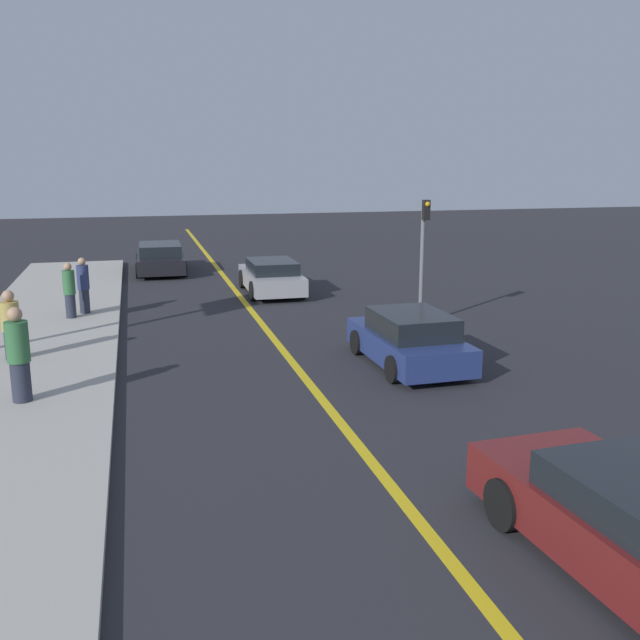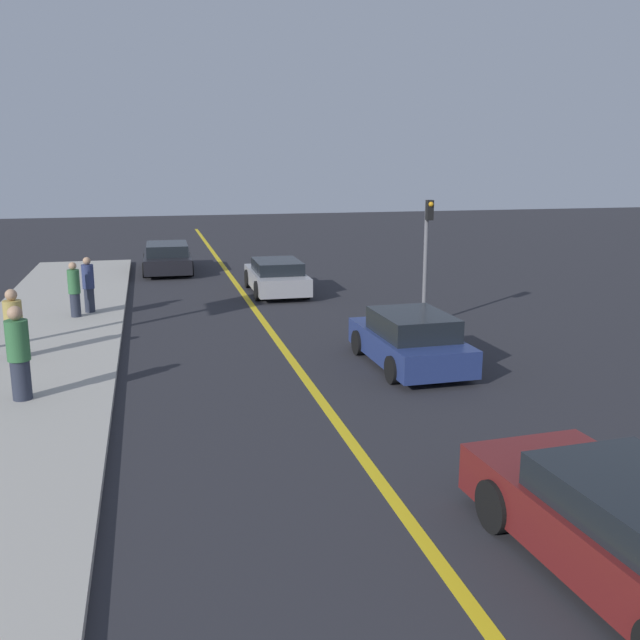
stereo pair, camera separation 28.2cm
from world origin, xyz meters
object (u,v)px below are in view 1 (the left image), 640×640
Objects in this scene: pedestrian_mid_group at (11,326)px; pedestrian_by_sign at (83,285)px; pedestrian_near_curb at (19,355)px; car_parked_left_lot at (160,258)px; car_ahead_center at (409,340)px; car_far_distant at (271,277)px; pedestrian_far_standing at (69,290)px; traffic_light at (423,248)px.

pedestrian_mid_group is 5.03m from pedestrian_by_sign.
pedestrian_near_curb reaches higher than pedestrian_by_sign.
car_parked_left_lot is 2.84× the size of pedestrian_mid_group.
car_far_distant is (-1.37, 9.67, -0.02)m from car_ahead_center.
car_ahead_center is 16.31m from car_parked_left_lot.
pedestrian_mid_group is at bearing 163.77° from car_ahead_center.
pedestrian_near_curb is at bearing -94.93° from pedestrian_by_sign.
pedestrian_near_curb reaches higher than car_parked_left_lot.
pedestrian_far_standing is 0.97× the size of pedestrian_by_sign.
pedestrian_near_curb is 8.05m from pedestrian_by_sign.
car_parked_left_lot is 9.39m from pedestrian_far_standing.
car_ahead_center is 10.42m from pedestrian_by_sign.
pedestrian_far_standing is at bearing 87.40° from pedestrian_near_curb.
pedestrian_near_curb is at bearing -155.41° from traffic_light.
pedestrian_by_sign is at bearing 160.06° from traffic_light.
pedestrian_near_curb is 11.15m from traffic_light.
traffic_light is (6.84, -11.75, 1.62)m from car_parked_left_lot.
pedestrian_near_curb is 0.52× the size of traffic_light.
car_parked_left_lot is at bearing 120.22° from traffic_light.
pedestrian_by_sign is (0.35, 0.58, 0.03)m from pedestrian_far_standing.
pedestrian_far_standing is (-6.51, -3.05, 0.36)m from car_far_distant.
traffic_light is (1.86, 3.78, 1.61)m from car_ahead_center.
pedestrian_by_sign reaches higher than car_ahead_center.
pedestrian_near_curb is at bearing -122.62° from car_far_distant.
pedestrian_by_sign is (-2.55, -8.34, 0.39)m from car_parked_left_lot.
car_parked_left_lot is (-4.98, 15.53, -0.02)m from car_ahead_center.
car_parked_left_lot is at bearing 71.97° from pedestrian_far_standing.
pedestrian_near_curb is 1.13× the size of pedestrian_mid_group.
pedestrian_far_standing is at bearing -107.07° from car_parked_left_lot.
car_ahead_center is 2.39× the size of pedestrian_far_standing.
pedestrian_far_standing is (0.95, 4.28, 0.01)m from pedestrian_mid_group.
car_parked_left_lot is at bearing 73.01° from pedestrian_by_sign.
pedestrian_by_sign is (-7.53, 7.19, 0.37)m from car_ahead_center.
pedestrian_near_curb is 3.22m from pedestrian_mid_group.
car_ahead_center is 9.14m from pedestrian_mid_group.
car_parked_left_lot is 1.30× the size of traffic_light.
pedestrian_mid_group is (-3.85, -13.21, 0.35)m from car_parked_left_lot.
pedestrian_far_standing reaches higher than car_parked_left_lot.
pedestrian_far_standing reaches higher than car_ahead_center.
car_parked_left_lot is at bearing 122.06° from car_far_distant.
traffic_light is at bearing 62.28° from car_ahead_center.
car_parked_left_lot is (-3.61, 5.87, 0.00)m from car_far_distant.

